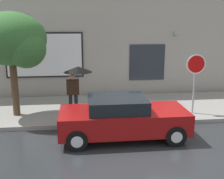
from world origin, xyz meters
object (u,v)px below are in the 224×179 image
Objects in this scene: fire_hydrant at (117,106)px; street_tree at (14,41)px; stop_sign at (195,72)px; parked_car at (122,118)px; pedestrian_with_umbrella at (77,76)px.

street_tree reaches higher than fire_hydrant.
fire_hydrant is 0.31× the size of stop_sign.
stop_sign is (3.02, -0.12, 1.30)m from fire_hydrant.
parked_car is 5.52× the size of fire_hydrant.
street_tree is 6.91m from stop_sign.
fire_hydrant is (0.07, 1.83, -0.17)m from parked_car.
stop_sign is at bearing 29.06° from parked_car.
parked_car is 2.74m from pedestrian_with_umbrella.
street_tree reaches higher than parked_car.
parked_car is 1.04× the size of street_tree.
parked_car is 1.73× the size of stop_sign.
street_tree is at bearing 173.81° from fire_hydrant.
stop_sign is (6.78, -0.53, -1.19)m from street_tree.
parked_car is at bearing -55.16° from pedestrian_with_umbrella.
stop_sign reaches higher than fire_hydrant.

